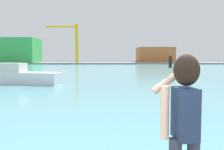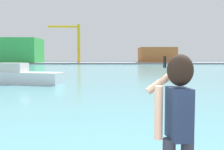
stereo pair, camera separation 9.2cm
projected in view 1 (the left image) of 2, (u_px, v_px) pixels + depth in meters
The scene contains 8 objects.
ground_plane at pixel (111, 69), 51.76m from camera, with size 220.00×220.00×0.00m, color #334751.
harbor_water at pixel (111, 68), 53.76m from camera, with size 140.00×100.00×0.02m, color #599EA8.
far_shore_dock at pixel (110, 63), 93.64m from camera, with size 140.00×20.00×0.47m, color gray.
person_photographer at pixel (184, 116), 2.77m from camera, with size 0.53×0.55×1.74m.
boat_moored at pixel (18, 76), 22.59m from camera, with size 7.82×3.74×1.83m.
warehouse_left at pixel (13, 50), 90.24m from camera, with size 17.39×12.46×8.47m, color green.
warehouse_right at pixel (155, 55), 95.04m from camera, with size 12.75×12.47×5.45m, color #B26633.
port_crane at pixel (73, 39), 86.73m from camera, with size 10.89×1.04×13.04m.
Camera 1 is at (-0.15, -1.72, 2.36)m, focal length 40.97 mm.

